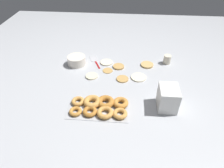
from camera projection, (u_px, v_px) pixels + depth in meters
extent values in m
plane|color=#B2B5BA|center=(122.00, 81.00, 1.51)|extent=(3.00, 3.00, 0.00)
cylinder|color=tan|center=(119.00, 67.00, 1.66)|extent=(0.09, 0.09, 0.01)
cylinder|color=tan|center=(123.00, 79.00, 1.53)|extent=(0.09, 0.09, 0.01)
cylinder|color=tan|center=(147.00, 65.00, 1.68)|extent=(0.10, 0.10, 0.01)
cylinder|color=beige|center=(139.00, 77.00, 1.54)|extent=(0.12, 0.12, 0.01)
cylinder|color=beige|center=(92.00, 76.00, 1.55)|extent=(0.09, 0.09, 0.01)
cylinder|color=beige|center=(106.00, 62.00, 1.71)|extent=(0.11, 0.11, 0.01)
cylinder|color=tan|center=(108.00, 70.00, 1.62)|extent=(0.08, 0.08, 0.01)
cube|color=#ADAFB5|center=(98.00, 109.00, 1.28)|extent=(0.39, 0.20, 0.01)
torus|color=#C68438|center=(76.00, 111.00, 1.24)|extent=(0.08, 0.08, 0.02)
torus|color=#B7752D|center=(90.00, 111.00, 1.24)|extent=(0.09, 0.09, 0.03)
torus|color=#D19347|center=(105.00, 113.00, 1.23)|extent=(0.10, 0.10, 0.03)
torus|color=#D19347|center=(120.00, 114.00, 1.22)|extent=(0.09, 0.09, 0.03)
torus|color=#D19347|center=(78.00, 101.00, 1.31)|extent=(0.09, 0.09, 0.03)
torus|color=#D19347|center=(92.00, 102.00, 1.30)|extent=(0.12, 0.12, 0.04)
torus|color=#B7752D|center=(105.00, 102.00, 1.30)|extent=(0.12, 0.12, 0.04)
torus|color=#C68438|center=(120.00, 103.00, 1.29)|extent=(0.10, 0.10, 0.03)
cylinder|color=silver|center=(77.00, 60.00, 1.68)|extent=(0.15, 0.15, 0.07)
cube|color=white|center=(166.00, 105.00, 1.29)|extent=(0.12, 0.15, 0.03)
cube|color=white|center=(167.00, 102.00, 1.27)|extent=(0.12, 0.15, 0.03)
cube|color=white|center=(167.00, 99.00, 1.26)|extent=(0.12, 0.15, 0.03)
cube|color=white|center=(168.00, 97.00, 1.24)|extent=(0.12, 0.15, 0.03)
cube|color=white|center=(169.00, 93.00, 1.23)|extent=(0.12, 0.15, 0.03)
cube|color=white|center=(170.00, 90.00, 1.21)|extent=(0.12, 0.15, 0.03)
cylinder|color=beige|center=(167.00, 59.00, 1.69)|extent=(0.06, 0.06, 0.08)
cube|color=maroon|center=(97.00, 65.00, 1.69)|extent=(0.06, 0.12, 0.01)
cube|color=#BCBCC1|center=(94.00, 59.00, 1.77)|extent=(0.10, 0.12, 0.01)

